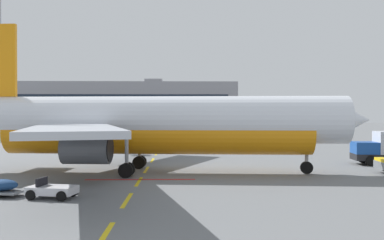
# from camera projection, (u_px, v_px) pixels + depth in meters

# --- Properties ---
(ground) EXTENTS (400.00, 400.00, 0.00)m
(ground) POSITION_uv_depth(u_px,v_px,m) (342.00, 155.00, 48.24)
(ground) COLOR slate
(apron_paint_markings) EXTENTS (8.00, 95.95, 0.01)m
(apron_paint_markings) POSITION_uv_depth(u_px,v_px,m) (154.00, 157.00, 45.49)
(apron_paint_markings) COLOR yellow
(apron_paint_markings) RESTS_ON ground
(airliner_foreground) EXTENTS (34.82, 34.51, 12.20)m
(airliner_foreground) POSITION_uv_depth(u_px,v_px,m) (151.00, 124.00, 33.23)
(airliner_foreground) COLOR silver
(airliner_foreground) RESTS_ON ground
(apron_light_mast_near) EXTENTS (1.80, 1.80, 27.18)m
(apron_light_mast_near) POSITION_uv_depth(u_px,v_px,m) (0.00, 44.00, 69.64)
(apron_light_mast_near) COLOR slate
(apron_light_mast_near) RESTS_ON ground
(terminal_satellite) EXTENTS (80.50, 22.12, 17.22)m
(terminal_satellite) POSITION_uv_depth(u_px,v_px,m) (119.00, 106.00, 143.16)
(terminal_satellite) COLOR gray
(terminal_satellite) RESTS_ON ground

